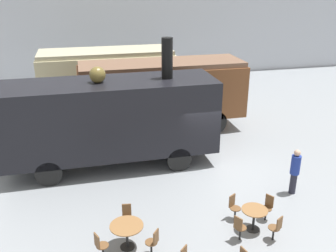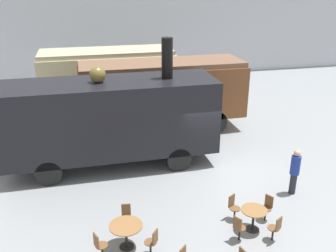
# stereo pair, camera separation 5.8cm
# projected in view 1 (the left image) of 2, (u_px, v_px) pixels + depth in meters

# --- Properties ---
(ground_plane) EXTENTS (80.00, 80.00, 0.00)m
(ground_plane) POSITION_uv_depth(u_px,v_px,m) (211.00, 166.00, 15.77)
(ground_plane) COLOR gray
(backdrop_wall) EXTENTS (44.00, 0.15, 9.00)m
(backdrop_wall) POSITION_uv_depth(u_px,v_px,m) (144.00, 19.00, 28.33)
(backdrop_wall) COLOR #B2B7C1
(backdrop_wall) RESTS_ON ground_plane
(passenger_coach_vintage) EXTENTS (7.74, 2.90, 3.52)m
(passenger_coach_vintage) POSITION_uv_depth(u_px,v_px,m) (107.00, 73.00, 22.04)
(passenger_coach_vintage) COLOR beige
(passenger_coach_vintage) RESTS_ON ground_plane
(passenger_coach_wooden) EXTENTS (8.22, 2.64, 3.57)m
(passenger_coach_wooden) POSITION_uv_depth(u_px,v_px,m) (162.00, 90.00, 18.87)
(passenger_coach_wooden) COLOR brown
(passenger_coach_wooden) RESTS_ON ground_plane
(steam_locomotive) EXTENTS (8.53, 2.61, 5.24)m
(steam_locomotive) POSITION_uv_depth(u_px,v_px,m) (111.00, 117.00, 15.20)
(steam_locomotive) COLOR black
(steam_locomotive) RESTS_ON ground_plane
(cafe_table_mid) EXTENTS (0.98, 0.98, 0.77)m
(cafe_table_mid) POSITION_uv_depth(u_px,v_px,m) (127.00, 229.00, 10.83)
(cafe_table_mid) COLOR black
(cafe_table_mid) RESTS_ON ground_plane
(cafe_table_far) EXTENTS (0.82, 0.82, 0.74)m
(cafe_table_far) POSITION_uv_depth(u_px,v_px,m) (254.00, 214.00, 11.63)
(cafe_table_far) COLOR black
(cafe_table_far) RESTS_ON ground_plane
(cafe_chair_3) EXTENTS (0.36, 0.37, 0.87)m
(cafe_chair_3) POSITION_uv_depth(u_px,v_px,m) (127.00, 215.00, 11.67)
(cafe_chair_3) COLOR black
(cafe_chair_3) RESTS_ON ground_plane
(cafe_chair_4) EXTENTS (0.39, 0.38, 0.87)m
(cafe_chair_4) POSITION_uv_depth(u_px,v_px,m) (100.00, 244.00, 10.41)
(cafe_chair_4) COLOR black
(cafe_chair_4) RESTS_ON ground_plane
(cafe_chair_5) EXTENTS (0.40, 0.40, 0.87)m
(cafe_chair_5) POSITION_uv_depth(u_px,v_px,m) (154.00, 241.00, 10.55)
(cafe_chair_5) COLOR black
(cafe_chair_5) RESTS_ON ground_plane
(cafe_chair_6) EXTENTS (0.40, 0.39, 0.87)m
(cafe_chair_6) POSITION_uv_depth(u_px,v_px,m) (239.00, 227.00, 11.15)
(cafe_chair_6) COLOR black
(cafe_chair_6) RESTS_ON ground_plane
(cafe_chair_7) EXTENTS (0.39, 0.40, 0.87)m
(cafe_chair_7) POSITION_uv_depth(u_px,v_px,m) (276.00, 227.00, 11.14)
(cafe_chair_7) COLOR black
(cafe_chair_7) RESTS_ON ground_plane
(cafe_chair_8) EXTENTS (0.40, 0.39, 0.87)m
(cafe_chair_8) POSITION_uv_depth(u_px,v_px,m) (268.00, 206.00, 12.16)
(cafe_chair_8) COLOR black
(cafe_chair_8) RESTS_ON ground_plane
(cafe_chair_9) EXTENTS (0.39, 0.40, 0.87)m
(cafe_chair_9) POSITION_uv_depth(u_px,v_px,m) (234.00, 206.00, 12.18)
(cafe_chair_9) COLOR black
(cafe_chair_9) RESTS_ON ground_plane
(visitor_person) EXTENTS (0.34, 0.34, 1.75)m
(visitor_person) POSITION_uv_depth(u_px,v_px,m) (295.00, 170.00, 13.49)
(visitor_person) COLOR #262633
(visitor_person) RESTS_ON ground_plane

